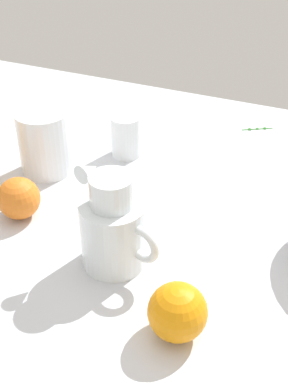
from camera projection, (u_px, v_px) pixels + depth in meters
ground_plane at (148, 220)px, 86.54cm from camera, size 135.36×97.23×3.00cm
juice_pitcher at (113, 232)px, 72.91cm from camera, size 13.85×9.44×15.55cm
juice_glass at (45, 145)px, 93.60cm from camera, size 9.52×9.52×11.92cm
second_glass at (126, 138)px, 99.29cm from camera, size 5.89×5.89×8.22cm
loose_orange_1 at (178, 312)px, 62.98cm from camera, size 7.54×7.54×7.54cm
loose_orange_2 at (19, 198)px, 83.10cm from camera, size 6.99×6.99×6.99cm
herb_sprig_0 at (257, 128)px, 109.77cm from camera, size 5.98×3.69×0.78cm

